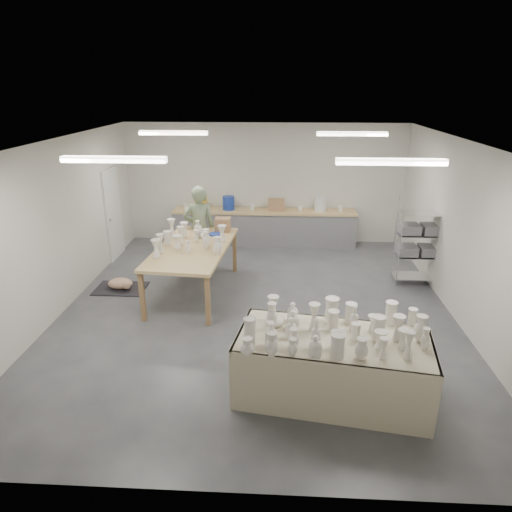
# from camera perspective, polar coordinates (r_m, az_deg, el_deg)

# --- Properties ---
(room) EXTENTS (8.00, 8.02, 3.00)m
(room) POSITION_cam_1_polar(r_m,az_deg,el_deg) (7.76, -0.70, 7.18)
(room) COLOR #424449
(room) RESTS_ON ground
(back_counter) EXTENTS (4.60, 0.60, 1.24)m
(back_counter) POSITION_cam_1_polar(r_m,az_deg,el_deg) (11.63, 0.98, 3.78)
(back_counter) COLOR tan
(back_counter) RESTS_ON ground
(wire_shelf) EXTENTS (0.88, 0.48, 1.80)m
(wire_shelf) POSITION_cam_1_polar(r_m,az_deg,el_deg) (9.73, 19.70, 1.80)
(wire_shelf) COLOR silver
(wire_shelf) RESTS_ON ground
(drying_table) EXTENTS (2.60, 1.53, 1.23)m
(drying_table) POSITION_cam_1_polar(r_m,az_deg,el_deg) (6.14, 9.45, -13.21)
(drying_table) COLOR olive
(drying_table) RESTS_ON ground
(work_table) EXTENTS (1.51, 2.68, 1.33)m
(work_table) POSITION_cam_1_polar(r_m,az_deg,el_deg) (8.86, -7.74, 1.46)
(work_table) COLOR tan
(work_table) RESTS_ON ground
(rug) EXTENTS (1.00, 0.70, 0.02)m
(rug) POSITION_cam_1_polar(r_m,az_deg,el_deg) (9.61, -16.54, -3.90)
(rug) COLOR black
(rug) RESTS_ON ground
(cat) EXTENTS (0.58, 0.50, 0.21)m
(cat) POSITION_cam_1_polar(r_m,az_deg,el_deg) (9.54, -16.51, -3.31)
(cat) COLOR white
(cat) RESTS_ON rug
(potter) EXTENTS (0.78, 0.61, 1.89)m
(potter) POSITION_cam_1_polar(r_m,az_deg,el_deg) (9.92, -7.08, 3.38)
(potter) COLOR gray
(potter) RESTS_ON ground
(red_stool) EXTENTS (0.39, 0.39, 0.32)m
(red_stool) POSITION_cam_1_polar(r_m,az_deg,el_deg) (10.38, -6.67, 0.37)
(red_stool) COLOR red
(red_stool) RESTS_ON ground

